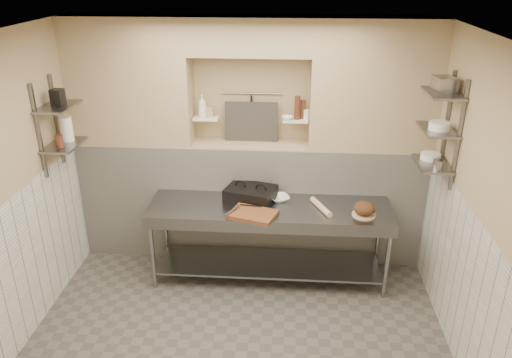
# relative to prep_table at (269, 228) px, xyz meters

# --- Properties ---
(floor) EXTENTS (4.00, 3.90, 0.10)m
(floor) POSITION_rel_prep_table_xyz_m (-0.25, -1.18, -0.69)
(floor) COLOR #57534D
(floor) RESTS_ON ground
(ceiling) EXTENTS (4.00, 3.90, 0.10)m
(ceiling) POSITION_rel_prep_table_xyz_m (-0.25, -1.18, 2.21)
(ceiling) COLOR silver
(ceiling) RESTS_ON ground
(wall_right) EXTENTS (0.10, 3.90, 2.80)m
(wall_right) POSITION_rel_prep_table_xyz_m (1.80, -1.18, 0.76)
(wall_right) COLOR tan
(wall_right) RESTS_ON ground
(wall_back) EXTENTS (4.00, 0.10, 2.80)m
(wall_back) POSITION_rel_prep_table_xyz_m (-0.25, 0.82, 0.76)
(wall_back) COLOR tan
(wall_back) RESTS_ON ground
(backwall_lower) EXTENTS (4.00, 0.40, 1.40)m
(backwall_lower) POSITION_rel_prep_table_xyz_m (-0.25, 0.57, 0.06)
(backwall_lower) COLOR silver
(backwall_lower) RESTS_ON floor
(alcove_sill) EXTENTS (1.30, 0.40, 0.02)m
(alcove_sill) POSITION_rel_prep_table_xyz_m (-0.25, 0.57, 0.77)
(alcove_sill) COLOR tan
(alcove_sill) RESTS_ON backwall_lower
(backwall_pillar_left) EXTENTS (1.35, 0.40, 1.40)m
(backwall_pillar_left) POSITION_rel_prep_table_xyz_m (-1.58, 0.57, 1.46)
(backwall_pillar_left) COLOR tan
(backwall_pillar_left) RESTS_ON backwall_lower
(backwall_pillar_right) EXTENTS (1.35, 0.40, 1.40)m
(backwall_pillar_right) POSITION_rel_prep_table_xyz_m (1.07, 0.57, 1.46)
(backwall_pillar_right) COLOR tan
(backwall_pillar_right) RESTS_ON backwall_lower
(backwall_header) EXTENTS (1.30, 0.40, 0.40)m
(backwall_header) POSITION_rel_prep_table_xyz_m (-0.25, 0.57, 1.96)
(backwall_header) COLOR tan
(backwall_header) RESTS_ON backwall_lower
(wainscot_left) EXTENTS (0.02, 3.90, 1.40)m
(wainscot_left) POSITION_rel_prep_table_xyz_m (-2.24, -1.18, 0.06)
(wainscot_left) COLOR silver
(wainscot_left) RESTS_ON floor
(wainscot_right) EXTENTS (0.02, 3.90, 1.40)m
(wainscot_right) POSITION_rel_prep_table_xyz_m (1.74, -1.18, 0.06)
(wainscot_right) COLOR silver
(wainscot_right) RESTS_ON floor
(alcove_shelf_left) EXTENTS (0.28, 0.16, 0.02)m
(alcove_shelf_left) POSITION_rel_prep_table_xyz_m (-0.75, 0.57, 1.06)
(alcove_shelf_left) COLOR white
(alcove_shelf_left) RESTS_ON backwall_lower
(alcove_shelf_right) EXTENTS (0.28, 0.16, 0.02)m
(alcove_shelf_right) POSITION_rel_prep_table_xyz_m (0.25, 0.57, 1.06)
(alcove_shelf_right) COLOR white
(alcove_shelf_right) RESTS_ON backwall_lower
(utensil_rail) EXTENTS (0.70, 0.02, 0.02)m
(utensil_rail) POSITION_rel_prep_table_xyz_m (-0.25, 0.74, 1.31)
(utensil_rail) COLOR gray
(utensil_rail) RESTS_ON wall_back
(hanging_steel) EXTENTS (0.02, 0.02, 0.30)m
(hanging_steel) POSITION_rel_prep_table_xyz_m (-0.25, 0.72, 1.14)
(hanging_steel) COLOR black
(hanging_steel) RESTS_ON utensil_rail
(splash_panel) EXTENTS (0.60, 0.08, 0.45)m
(splash_panel) POSITION_rel_prep_table_xyz_m (-0.25, 0.67, 1.00)
(splash_panel) COLOR #383330
(splash_panel) RESTS_ON alcove_sill
(shelf_rail_left_a) EXTENTS (0.03, 0.03, 0.95)m
(shelf_rail_left_a) POSITION_rel_prep_table_xyz_m (-2.23, 0.07, 1.16)
(shelf_rail_left_a) COLOR slate
(shelf_rail_left_a) RESTS_ON wall_left
(shelf_rail_left_b) EXTENTS (0.03, 0.03, 0.95)m
(shelf_rail_left_b) POSITION_rel_prep_table_xyz_m (-2.23, -0.33, 1.16)
(shelf_rail_left_b) COLOR slate
(shelf_rail_left_b) RESTS_ON wall_left
(wall_shelf_left_lower) EXTENTS (0.30, 0.50, 0.02)m
(wall_shelf_left_lower) POSITION_rel_prep_table_xyz_m (-2.09, -0.13, 0.96)
(wall_shelf_left_lower) COLOR slate
(wall_shelf_left_lower) RESTS_ON wall_left
(wall_shelf_left_upper) EXTENTS (0.30, 0.50, 0.03)m
(wall_shelf_left_upper) POSITION_rel_prep_table_xyz_m (-2.09, -0.13, 1.36)
(wall_shelf_left_upper) COLOR slate
(wall_shelf_left_upper) RESTS_ON wall_left
(shelf_rail_right_a) EXTENTS (0.03, 0.03, 1.05)m
(shelf_rail_right_a) POSITION_rel_prep_table_xyz_m (1.72, 0.07, 1.21)
(shelf_rail_right_a) COLOR slate
(shelf_rail_right_a) RESTS_ON wall_right
(shelf_rail_right_b) EXTENTS (0.03, 0.03, 1.05)m
(shelf_rail_right_b) POSITION_rel_prep_table_xyz_m (1.72, -0.33, 1.21)
(shelf_rail_right_b) COLOR slate
(shelf_rail_right_b) RESTS_ON wall_right
(wall_shelf_right_lower) EXTENTS (0.30, 0.50, 0.02)m
(wall_shelf_right_lower) POSITION_rel_prep_table_xyz_m (1.59, -0.13, 0.86)
(wall_shelf_right_lower) COLOR slate
(wall_shelf_right_lower) RESTS_ON wall_right
(wall_shelf_right_mid) EXTENTS (0.30, 0.50, 0.02)m
(wall_shelf_right_mid) POSITION_rel_prep_table_xyz_m (1.59, -0.13, 1.21)
(wall_shelf_right_mid) COLOR slate
(wall_shelf_right_mid) RESTS_ON wall_right
(wall_shelf_right_upper) EXTENTS (0.30, 0.50, 0.03)m
(wall_shelf_right_upper) POSITION_rel_prep_table_xyz_m (1.59, -0.13, 1.56)
(wall_shelf_right_upper) COLOR slate
(wall_shelf_right_upper) RESTS_ON wall_right
(prep_table) EXTENTS (2.60, 0.70, 0.90)m
(prep_table) POSITION_rel_prep_table_xyz_m (0.00, 0.00, 0.00)
(prep_table) COLOR gray
(prep_table) RESTS_ON floor
(panini_press) EXTENTS (0.61, 0.51, 0.14)m
(panini_press) POSITION_rel_prep_table_xyz_m (-0.22, 0.18, 0.33)
(panini_press) COLOR black
(panini_press) RESTS_ON prep_table
(cutting_board) EXTENTS (0.54, 0.45, 0.04)m
(cutting_board) POSITION_rel_prep_table_xyz_m (-0.16, -0.21, 0.28)
(cutting_board) COLOR brown
(cutting_board) RESTS_ON prep_table
(knife_blade) EXTENTS (0.23, 0.06, 0.01)m
(knife_blade) POSITION_rel_prep_table_xyz_m (-0.20, -0.07, 0.31)
(knife_blade) COLOR gray
(knife_blade) RESTS_ON cutting_board
(tongs) EXTENTS (0.14, 0.23, 0.02)m
(tongs) POSITION_rel_prep_table_xyz_m (-0.38, -0.21, 0.31)
(tongs) COLOR gray
(tongs) RESTS_ON cutting_board
(mixing_bowl) EXTENTS (0.28, 0.28, 0.05)m
(mixing_bowl) POSITION_rel_prep_table_xyz_m (0.10, 0.17, 0.28)
(mixing_bowl) COLOR white
(mixing_bowl) RESTS_ON prep_table
(rolling_pin) EXTENTS (0.22, 0.39, 0.06)m
(rolling_pin) POSITION_rel_prep_table_xyz_m (0.54, -0.01, 0.29)
(rolling_pin) COLOR #C8B08F
(rolling_pin) RESTS_ON prep_table
(bread_board) EXTENTS (0.25, 0.25, 0.01)m
(bread_board) POSITION_rel_prep_table_xyz_m (0.98, -0.11, 0.26)
(bread_board) COLOR #C8B08F
(bread_board) RESTS_ON prep_table
(bread_loaf) EXTENTS (0.22, 0.22, 0.13)m
(bread_loaf) POSITION_rel_prep_table_xyz_m (0.98, -0.11, 0.34)
(bread_loaf) COLOR #4C2D19
(bread_loaf) RESTS_ON bread_board
(bottle_soap) EXTENTS (0.10, 0.10, 0.25)m
(bottle_soap) POSITION_rel_prep_table_xyz_m (-0.79, 0.57, 1.20)
(bottle_soap) COLOR white
(bottle_soap) RESTS_ON alcove_shelf_left
(jar_alcove) EXTENTS (0.07, 0.07, 0.11)m
(jar_alcove) POSITION_rel_prep_table_xyz_m (-0.70, 0.57, 1.12)
(jar_alcove) COLOR tan
(jar_alcove) RESTS_ON alcove_shelf_left
(bowl_alcove) EXTENTS (0.17, 0.17, 0.04)m
(bowl_alcove) POSITION_rel_prep_table_xyz_m (0.16, 0.54, 1.09)
(bowl_alcove) COLOR white
(bowl_alcove) RESTS_ON alcove_shelf_right
(condiment_a) EXTENTS (0.06, 0.06, 0.21)m
(condiment_a) POSITION_rel_prep_table_xyz_m (0.33, 0.60, 1.17)
(condiment_a) COLOR #4F2619
(condiment_a) RESTS_ON alcove_shelf_right
(condiment_b) EXTENTS (0.06, 0.06, 0.26)m
(condiment_b) POSITION_rel_prep_table_xyz_m (0.26, 0.57, 1.20)
(condiment_b) COLOR #4F2619
(condiment_b) RESTS_ON alcove_shelf_right
(condiment_c) EXTENTS (0.06, 0.06, 0.11)m
(condiment_c) POSITION_rel_prep_table_xyz_m (0.37, 0.57, 1.12)
(condiment_c) COLOR white
(condiment_c) RESTS_ON alcove_shelf_right
(jug_left) EXTENTS (0.13, 0.13, 0.25)m
(jug_left) POSITION_rel_prep_table_xyz_m (-2.09, -0.04, 1.10)
(jug_left) COLOR white
(jug_left) RESTS_ON wall_shelf_left_lower
(jar_left) EXTENTS (0.08, 0.08, 0.12)m
(jar_left) POSITION_rel_prep_table_xyz_m (-2.09, -0.23, 1.03)
(jar_left) COLOR #4F2619
(jar_left) RESTS_ON wall_shelf_left_lower
(box_left_upper) EXTENTS (0.12, 0.12, 0.16)m
(box_left_upper) POSITION_rel_prep_table_xyz_m (-2.09, -0.11, 1.45)
(box_left_upper) COLOR black
(box_left_upper) RESTS_ON wall_shelf_left_upper
(bowl_right) EXTENTS (0.20, 0.20, 0.06)m
(bowl_right) POSITION_rel_prep_table_xyz_m (1.59, -0.03, 0.90)
(bowl_right) COLOR white
(bowl_right) RESTS_ON wall_shelf_right_lower
(canister_right) EXTENTS (0.10, 0.10, 0.10)m
(canister_right) POSITION_rel_prep_table_xyz_m (1.59, -0.31, 0.92)
(canister_right) COLOR gray
(canister_right) RESTS_ON wall_shelf_right_lower
(bowl_right_mid) EXTENTS (0.20, 0.20, 0.07)m
(bowl_right_mid) POSITION_rel_prep_table_xyz_m (1.59, -0.17, 1.26)
(bowl_right_mid) COLOR white
(bowl_right_mid) RESTS_ON wall_shelf_right_mid
(basket_right) EXTENTS (0.20, 0.23, 0.14)m
(basket_right) POSITION_rel_prep_table_xyz_m (1.59, -0.11, 1.64)
(basket_right) COLOR gray
(basket_right) RESTS_ON wall_shelf_right_upper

